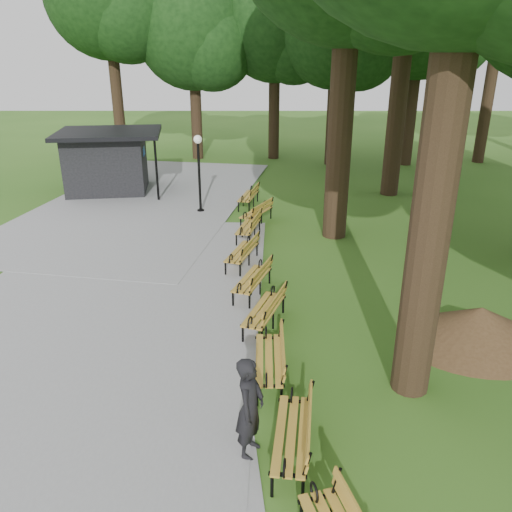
{
  "coord_description": "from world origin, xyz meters",
  "views": [
    {
      "loc": [
        -0.08,
        -7.11,
        5.96
      ],
      "look_at": [
        -0.1,
        4.93,
        1.1
      ],
      "focal_mm": 35.55,
      "sensor_mm": 36.0,
      "label": 1
    }
  ],
  "objects_px": {
    "dirt_mound": "(479,325)",
    "bench_7": "(248,226)",
    "bench_2": "(292,434)",
    "bench_8": "(256,212)",
    "lamp_post": "(198,157)",
    "bench_4": "(264,310)",
    "kiosk": "(107,161)",
    "bench_5": "(252,279)",
    "bench_3": "(269,360)",
    "bench_9": "(248,196)",
    "bench_6": "(242,252)",
    "person": "(250,408)"
  },
  "relations": [
    {
      "from": "dirt_mound",
      "to": "bench_7",
      "type": "relative_size",
      "value": 1.48
    },
    {
      "from": "dirt_mound",
      "to": "bench_2",
      "type": "distance_m",
      "value": 5.49
    },
    {
      "from": "bench_7",
      "to": "bench_8",
      "type": "distance_m",
      "value": 1.64
    },
    {
      "from": "lamp_post",
      "to": "bench_4",
      "type": "height_order",
      "value": "lamp_post"
    },
    {
      "from": "kiosk",
      "to": "bench_5",
      "type": "height_order",
      "value": "kiosk"
    },
    {
      "from": "bench_3",
      "to": "bench_2",
      "type": "bearing_deg",
      "value": 9.25
    },
    {
      "from": "lamp_post",
      "to": "bench_2",
      "type": "bearing_deg",
      "value": -78.07
    },
    {
      "from": "bench_9",
      "to": "bench_2",
      "type": "bearing_deg",
      "value": 15.72
    },
    {
      "from": "bench_5",
      "to": "bench_9",
      "type": "distance_m",
      "value": 8.23
    },
    {
      "from": "bench_2",
      "to": "bench_8",
      "type": "relative_size",
      "value": 1.0
    },
    {
      "from": "bench_4",
      "to": "bench_5",
      "type": "bearing_deg",
      "value": -150.99
    },
    {
      "from": "bench_3",
      "to": "bench_7",
      "type": "xyz_separation_m",
      "value": [
        -0.52,
        8.04,
        0.0
      ]
    },
    {
      "from": "kiosk",
      "to": "bench_3",
      "type": "distance_m",
      "value": 16.03
    },
    {
      "from": "bench_2",
      "to": "bench_5",
      "type": "relative_size",
      "value": 1.0
    },
    {
      "from": "bench_6",
      "to": "bench_7",
      "type": "height_order",
      "value": "same"
    },
    {
      "from": "kiosk",
      "to": "bench_5",
      "type": "bearing_deg",
      "value": -65.89
    },
    {
      "from": "kiosk",
      "to": "bench_2",
      "type": "distance_m",
      "value": 18.02
    },
    {
      "from": "bench_3",
      "to": "bench_9",
      "type": "xyz_separation_m",
      "value": [
        -0.59,
        11.94,
        0.0
      ]
    },
    {
      "from": "bench_5",
      "to": "bench_6",
      "type": "height_order",
      "value": "same"
    },
    {
      "from": "bench_6",
      "to": "bench_9",
      "type": "relative_size",
      "value": 1.0
    },
    {
      "from": "bench_9",
      "to": "person",
      "type": "bearing_deg",
      "value": 13.09
    },
    {
      "from": "bench_2",
      "to": "person",
      "type": "bearing_deg",
      "value": -90.0
    },
    {
      "from": "person",
      "to": "bench_5",
      "type": "distance_m",
      "value": 5.7
    },
    {
      "from": "bench_2",
      "to": "bench_9",
      "type": "height_order",
      "value": "same"
    },
    {
      "from": "dirt_mound",
      "to": "bench_6",
      "type": "distance_m",
      "value": 6.82
    },
    {
      "from": "dirt_mound",
      "to": "bench_6",
      "type": "xyz_separation_m",
      "value": [
        -5.3,
        4.3,
        0.01
      ]
    },
    {
      "from": "bench_7",
      "to": "bench_9",
      "type": "relative_size",
      "value": 1.0
    },
    {
      "from": "person",
      "to": "bench_4",
      "type": "height_order",
      "value": "person"
    },
    {
      "from": "bench_9",
      "to": "bench_7",
      "type": "bearing_deg",
      "value": 13.02
    },
    {
      "from": "bench_3",
      "to": "bench_4",
      "type": "xyz_separation_m",
      "value": [
        -0.06,
        2.01,
        0.0
      ]
    },
    {
      "from": "kiosk",
      "to": "bench_9",
      "type": "xyz_separation_m",
      "value": [
        6.42,
        -2.45,
        -0.94
      ]
    },
    {
      "from": "bench_4",
      "to": "bench_9",
      "type": "xyz_separation_m",
      "value": [
        -0.53,
        9.93,
        0.0
      ]
    },
    {
      "from": "person",
      "to": "bench_4",
      "type": "xyz_separation_m",
      "value": [
        0.27,
        3.98,
        -0.43
      ]
    },
    {
      "from": "bench_6",
      "to": "bench_8",
      "type": "xyz_separation_m",
      "value": [
        0.42,
        4.01,
        0.0
      ]
    },
    {
      "from": "bench_3",
      "to": "person",
      "type": "bearing_deg",
      "value": -8.95
    },
    {
      "from": "bench_7",
      "to": "bench_5",
      "type": "bearing_deg",
      "value": 14.2
    },
    {
      "from": "person",
      "to": "bench_2",
      "type": "distance_m",
      "value": 0.78
    },
    {
      "from": "bench_3",
      "to": "bench_5",
      "type": "xyz_separation_m",
      "value": [
        -0.36,
        3.71,
        0.0
      ]
    },
    {
      "from": "bench_4",
      "to": "bench_8",
      "type": "xyz_separation_m",
      "value": [
        -0.19,
        7.65,
        0.0
      ]
    },
    {
      "from": "bench_3",
      "to": "bench_8",
      "type": "xyz_separation_m",
      "value": [
        -0.25,
        9.66,
        0.0
      ]
    },
    {
      "from": "bench_5",
      "to": "bench_9",
      "type": "xyz_separation_m",
      "value": [
        -0.23,
        8.22,
        0.0
      ]
    },
    {
      "from": "bench_3",
      "to": "lamp_post",
      "type": "bearing_deg",
      "value": -166.77
    },
    {
      "from": "bench_2",
      "to": "bench_4",
      "type": "distance_m",
      "value": 4.08
    },
    {
      "from": "bench_6",
      "to": "bench_7",
      "type": "xyz_separation_m",
      "value": [
        0.16,
        2.39,
        0.0
      ]
    },
    {
      "from": "bench_5",
      "to": "bench_2",
      "type": "bearing_deg",
      "value": 25.57
    },
    {
      "from": "kiosk",
      "to": "bench_6",
      "type": "height_order",
      "value": "kiosk"
    },
    {
      "from": "bench_3",
      "to": "bench_5",
      "type": "height_order",
      "value": "same"
    },
    {
      "from": "bench_2",
      "to": "lamp_post",
      "type": "bearing_deg",
      "value": -160.79
    },
    {
      "from": "dirt_mound",
      "to": "bench_4",
      "type": "distance_m",
      "value": 4.73
    },
    {
      "from": "person",
      "to": "bench_8",
      "type": "relative_size",
      "value": 0.92
    }
  ]
}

